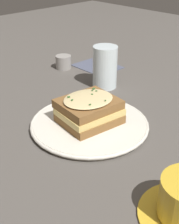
# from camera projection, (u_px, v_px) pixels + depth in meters

# --- Properties ---
(ground_plane) EXTENTS (2.40, 2.40, 0.00)m
(ground_plane) POSITION_uv_depth(u_px,v_px,m) (90.00, 134.00, 0.66)
(ground_plane) COLOR #514C47
(dinner_plate) EXTENTS (0.26, 0.26, 0.01)m
(dinner_plate) POSITION_uv_depth(u_px,v_px,m) (90.00, 124.00, 0.68)
(dinner_plate) COLOR silver
(dinner_plate) RESTS_ON ground_plane
(sandwich) EXTENTS (0.12, 0.13, 0.06)m
(sandwich) POSITION_uv_depth(u_px,v_px,m) (89.00, 110.00, 0.67)
(sandwich) COLOR brown
(sandwich) RESTS_ON dinner_plate
(water_glass) EXTENTS (0.07, 0.07, 0.12)m
(water_glass) POSITION_uv_depth(u_px,v_px,m) (105.00, 67.00, 0.85)
(water_glass) COLOR silver
(water_glass) RESTS_ON ground_plane
(napkin) EXTENTS (0.14, 0.12, 0.00)m
(napkin) POSITION_uv_depth(u_px,v_px,m) (97.00, 66.00, 1.01)
(napkin) COLOR #4C5166
(napkin) RESTS_ON ground_plane
(condiment_pot) EXTENTS (0.05, 0.05, 0.04)m
(condiment_pot) POSITION_uv_depth(u_px,v_px,m) (63.00, 62.00, 0.99)
(condiment_pot) COLOR gray
(condiment_pot) RESTS_ON ground_plane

